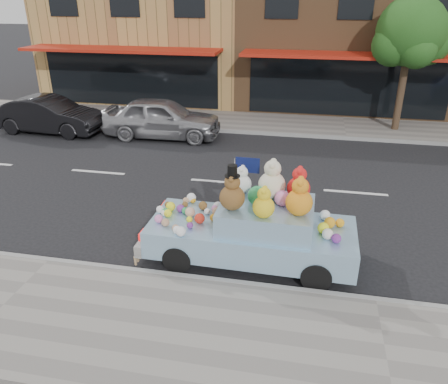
% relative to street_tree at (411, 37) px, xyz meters
% --- Properties ---
extents(ground, '(120.00, 120.00, 0.00)m').
position_rel_street_tree_xyz_m(ground, '(-2.03, -6.55, -3.69)').
color(ground, black).
rests_on(ground, ground).
extents(near_sidewalk, '(60.00, 3.00, 0.12)m').
position_rel_street_tree_xyz_m(near_sidewalk, '(-2.03, -13.05, -3.63)').
color(near_sidewalk, gray).
rests_on(near_sidewalk, ground).
extents(far_sidewalk, '(60.00, 3.00, 0.12)m').
position_rel_street_tree_xyz_m(far_sidewalk, '(-2.03, -0.05, -3.63)').
color(far_sidewalk, gray).
rests_on(far_sidewalk, ground).
extents(near_kerb, '(60.00, 0.12, 0.13)m').
position_rel_street_tree_xyz_m(near_kerb, '(-2.03, -11.55, -3.63)').
color(near_kerb, gray).
rests_on(near_kerb, ground).
extents(far_kerb, '(60.00, 0.12, 0.13)m').
position_rel_street_tree_xyz_m(far_kerb, '(-2.03, -1.55, -3.63)').
color(far_kerb, gray).
rests_on(far_kerb, ground).
extents(storefront_left, '(10.00, 9.80, 7.30)m').
position_rel_street_tree_xyz_m(storefront_left, '(-12.03, 5.42, -0.05)').
color(storefront_left, '#AA8547').
rests_on(storefront_left, ground).
extents(storefront_mid, '(10.00, 9.80, 7.30)m').
position_rel_street_tree_xyz_m(storefront_mid, '(-2.03, 5.42, -0.05)').
color(storefront_mid, brown).
rests_on(storefront_mid, ground).
extents(street_tree, '(3.00, 2.70, 5.22)m').
position_rel_street_tree_xyz_m(street_tree, '(0.00, 0.00, 0.00)').
color(street_tree, '#38281C').
rests_on(street_tree, ground).
extents(car_silver, '(4.64, 2.01, 1.56)m').
position_rel_street_tree_xyz_m(car_silver, '(-9.15, -2.63, -2.91)').
color(car_silver, '#9F9FA4').
rests_on(car_silver, ground).
extents(car_dark, '(4.47, 1.78, 1.45)m').
position_rel_street_tree_xyz_m(car_dark, '(-13.83, -2.92, -2.97)').
color(car_dark, black).
rests_on(car_dark, ground).
extents(art_car, '(4.51, 1.84, 2.29)m').
position_rel_street_tree_xyz_m(art_car, '(-4.47, -10.51, -2.88)').
color(art_car, black).
rests_on(art_car, ground).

